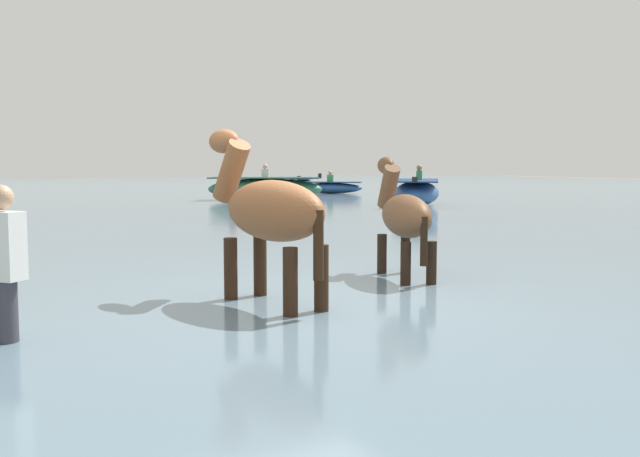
% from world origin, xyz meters
% --- Properties ---
extents(ground_plane, '(120.00, 120.00, 0.00)m').
position_xyz_m(ground_plane, '(0.00, 0.00, 0.00)').
color(ground_plane, '#84755B').
extents(water_surface, '(90.00, 90.00, 0.39)m').
position_xyz_m(water_surface, '(0.00, 10.00, 0.19)').
color(water_surface, slate).
rests_on(water_surface, ground).
extents(horse_lead_bay, '(0.81, 1.71, 1.86)m').
position_xyz_m(horse_lead_bay, '(1.79, 0.76, 1.10)').
color(horse_lead_bay, brown).
rests_on(horse_lead_bay, ground).
extents(horse_trailing_chestnut, '(0.73, 1.99, 2.15)m').
position_xyz_m(horse_trailing_chestnut, '(-0.35, 0.06, 1.27)').
color(horse_trailing_chestnut, brown).
rests_on(horse_trailing_chestnut, ground).
extents(boat_mid_outer, '(2.68, 2.39, 0.99)m').
position_xyz_m(boat_mid_outer, '(12.74, 21.36, 0.65)').
color(boat_mid_outer, '#28518E').
rests_on(boat_mid_outer, water_surface).
extents(boat_far_inshore, '(4.28, 3.34, 1.30)m').
position_xyz_m(boat_far_inshore, '(7.96, 17.85, 0.80)').
color(boat_far_inshore, '#337556').
rests_on(boat_far_inshore, water_surface).
extents(boat_distant_west, '(2.30, 2.62, 0.70)m').
position_xyz_m(boat_distant_west, '(13.54, 25.40, 0.67)').
color(boat_distant_west, '#28518E').
rests_on(boat_distant_west, water_surface).
extents(boat_distant_east, '(3.57, 3.98, 1.29)m').
position_xyz_m(boat_distant_east, '(10.79, 12.56, 0.79)').
color(boat_distant_east, '#28518E').
rests_on(boat_distant_east, water_surface).
extents(person_wading_mid, '(0.36, 0.37, 1.63)m').
position_xyz_m(person_wading_mid, '(-2.86, -0.35, 0.87)').
color(person_wading_mid, '#383842').
rests_on(person_wading_mid, ground).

